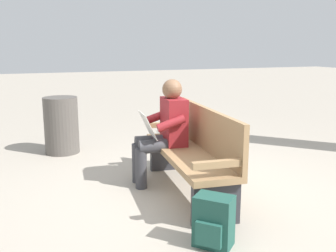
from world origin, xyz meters
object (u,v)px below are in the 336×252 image
(backpack, at_px, (213,222))
(trash_bin, at_px, (61,125))
(bench_near, at_px, (194,150))
(person_seated, at_px, (164,129))

(backpack, bearing_deg, trash_bin, 13.53)
(bench_near, relative_size, backpack, 4.52)
(person_seated, bearing_deg, bench_near, -145.90)
(person_seated, height_order, trash_bin, person_seated)
(backpack, relative_size, trash_bin, 0.50)
(person_seated, distance_m, backpack, 1.53)
(bench_near, distance_m, backpack, 1.18)
(bench_near, bearing_deg, backpack, 168.70)
(backpack, xyz_separation_m, trash_bin, (3.20, 0.77, 0.21))
(backpack, height_order, trash_bin, trash_bin)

